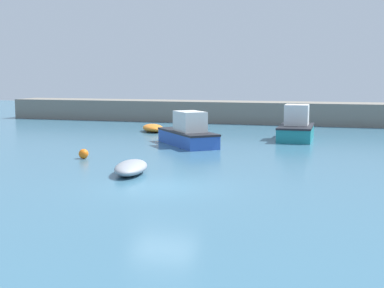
{
  "coord_description": "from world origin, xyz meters",
  "views": [
    {
      "loc": [
        6.83,
        -18.7,
        4.23
      ],
      "look_at": [
        -0.99,
        6.94,
        0.79
      ],
      "focal_mm": 50.0,
      "sensor_mm": 36.0,
      "label": 1
    }
  ],
  "objects_px": {
    "motorboat_grey_hull": "(188,133)",
    "rowboat_blue_near": "(131,167)",
    "open_tender_yellow": "(153,128)",
    "cabin_cruiser_white": "(296,128)",
    "mooring_buoy_orange": "(84,154)"
  },
  "relations": [
    {
      "from": "cabin_cruiser_white",
      "to": "mooring_buoy_orange",
      "type": "distance_m",
      "value": 14.94
    },
    {
      "from": "motorboat_grey_hull",
      "to": "rowboat_blue_near",
      "type": "bearing_deg",
      "value": 143.13
    },
    {
      "from": "rowboat_blue_near",
      "to": "motorboat_grey_hull",
      "type": "bearing_deg",
      "value": -9.3
    },
    {
      "from": "rowboat_blue_near",
      "to": "cabin_cruiser_white",
      "type": "relative_size",
      "value": 0.68
    },
    {
      "from": "open_tender_yellow",
      "to": "cabin_cruiser_white",
      "type": "xyz_separation_m",
      "value": [
        10.93,
        -1.95,
        0.51
      ]
    },
    {
      "from": "rowboat_blue_near",
      "to": "mooring_buoy_orange",
      "type": "relative_size",
      "value": 6.51
    },
    {
      "from": "motorboat_grey_hull",
      "to": "open_tender_yellow",
      "type": "bearing_deg",
      "value": -3.8
    },
    {
      "from": "cabin_cruiser_white",
      "to": "mooring_buoy_orange",
      "type": "relative_size",
      "value": 9.63
    },
    {
      "from": "rowboat_blue_near",
      "to": "motorboat_grey_hull",
      "type": "distance_m",
      "value": 9.87
    },
    {
      "from": "open_tender_yellow",
      "to": "motorboat_grey_hull",
      "type": "bearing_deg",
      "value": -175.68
    },
    {
      "from": "open_tender_yellow",
      "to": "cabin_cruiser_white",
      "type": "bearing_deg",
      "value": -131.68
    },
    {
      "from": "rowboat_blue_near",
      "to": "mooring_buoy_orange",
      "type": "height_order",
      "value": "rowboat_blue_near"
    },
    {
      "from": "rowboat_blue_near",
      "to": "open_tender_yellow",
      "type": "relative_size",
      "value": 1.0
    },
    {
      "from": "mooring_buoy_orange",
      "to": "cabin_cruiser_white",
      "type": "bearing_deg",
      "value": 50.22
    },
    {
      "from": "cabin_cruiser_white",
      "to": "rowboat_blue_near",
      "type": "bearing_deg",
      "value": -22.14
    }
  ]
}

